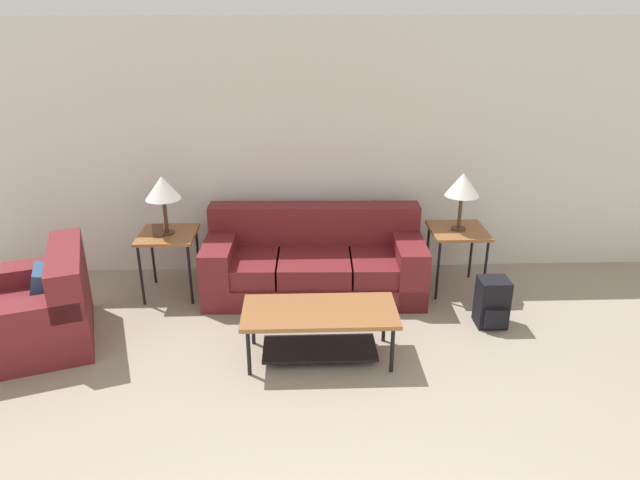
{
  "coord_description": "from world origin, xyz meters",
  "views": [
    {
      "loc": [
        -0.29,
        -1.18,
        2.65
      ],
      "look_at": [
        -0.12,
        3.37,
        0.8
      ],
      "focal_mm": 32.0,
      "sensor_mm": 36.0,
      "label": 1
    }
  ],
  "objects_px": {
    "couch": "(314,263)",
    "side_table_left": "(168,240)",
    "side_table_right": "(458,235)",
    "coffee_table": "(320,322)",
    "table_lamp_left": "(163,189)",
    "armchair": "(34,312)",
    "table_lamp_right": "(463,186)",
    "backpack": "(492,303)"
  },
  "relations": [
    {
      "from": "side_table_left",
      "to": "table_lamp_right",
      "type": "xyz_separation_m",
      "value": [
        2.84,
        -0.0,
        0.51
      ]
    },
    {
      "from": "armchair",
      "to": "table_lamp_right",
      "type": "bearing_deg",
      "value": 12.89
    },
    {
      "from": "couch",
      "to": "table_lamp_right",
      "type": "bearing_deg",
      "value": -0.25
    },
    {
      "from": "side_table_left",
      "to": "side_table_right",
      "type": "bearing_deg",
      "value": 0.0
    },
    {
      "from": "table_lamp_left",
      "to": "table_lamp_right",
      "type": "distance_m",
      "value": 2.84
    },
    {
      "from": "table_lamp_left",
      "to": "coffee_table",
      "type": "bearing_deg",
      "value": -40.03
    },
    {
      "from": "couch",
      "to": "armchair",
      "type": "xyz_separation_m",
      "value": [
        -2.39,
        -0.88,
        -0.01
      ]
    },
    {
      "from": "table_lamp_right",
      "to": "side_table_left",
      "type": "bearing_deg",
      "value": 180.0
    },
    {
      "from": "armchair",
      "to": "coffee_table",
      "type": "bearing_deg",
      "value": -7.82
    },
    {
      "from": "side_table_right",
      "to": "backpack",
      "type": "height_order",
      "value": "side_table_right"
    },
    {
      "from": "couch",
      "to": "side_table_left",
      "type": "relative_size",
      "value": 3.36
    },
    {
      "from": "side_table_right",
      "to": "backpack",
      "type": "distance_m",
      "value": 0.83
    },
    {
      "from": "armchair",
      "to": "side_table_left",
      "type": "relative_size",
      "value": 2.05
    },
    {
      "from": "couch",
      "to": "coffee_table",
      "type": "distance_m",
      "value": 1.21
    },
    {
      "from": "coffee_table",
      "to": "table_lamp_left",
      "type": "xyz_separation_m",
      "value": [
        -1.43,
        1.2,
        0.76
      ]
    },
    {
      "from": "table_lamp_left",
      "to": "backpack",
      "type": "distance_m",
      "value": 3.19
    },
    {
      "from": "couch",
      "to": "backpack",
      "type": "height_order",
      "value": "couch"
    },
    {
      "from": "side_table_left",
      "to": "table_lamp_left",
      "type": "height_order",
      "value": "table_lamp_left"
    },
    {
      "from": "coffee_table",
      "to": "backpack",
      "type": "height_order",
      "value": "backpack"
    },
    {
      "from": "side_table_left",
      "to": "table_lamp_right",
      "type": "bearing_deg",
      "value": -0.0
    },
    {
      "from": "coffee_table",
      "to": "backpack",
      "type": "bearing_deg",
      "value": 16.55
    },
    {
      "from": "armchair",
      "to": "side_table_right",
      "type": "bearing_deg",
      "value": 12.89
    },
    {
      "from": "couch",
      "to": "side_table_left",
      "type": "height_order",
      "value": "couch"
    },
    {
      "from": "table_lamp_right",
      "to": "side_table_right",
      "type": "bearing_deg",
      "value": 75.96
    },
    {
      "from": "armchair",
      "to": "side_table_right",
      "type": "distance_m",
      "value": 3.91
    },
    {
      "from": "table_lamp_right",
      "to": "backpack",
      "type": "relative_size",
      "value": 1.27
    },
    {
      "from": "couch",
      "to": "table_lamp_right",
      "type": "xyz_separation_m",
      "value": [
        1.42,
        -0.01,
        0.79
      ]
    },
    {
      "from": "side_table_left",
      "to": "backpack",
      "type": "xyz_separation_m",
      "value": [
        2.98,
        -0.74,
        -0.36
      ]
    },
    {
      "from": "table_lamp_right",
      "to": "couch",
      "type": "bearing_deg",
      "value": 179.75
    },
    {
      "from": "coffee_table",
      "to": "backpack",
      "type": "xyz_separation_m",
      "value": [
        1.56,
        0.46,
        -0.11
      ]
    },
    {
      "from": "couch",
      "to": "side_table_left",
      "type": "xyz_separation_m",
      "value": [
        -1.42,
        -0.01,
        0.28
      ]
    },
    {
      "from": "table_lamp_left",
      "to": "backpack",
      "type": "height_order",
      "value": "table_lamp_left"
    },
    {
      "from": "coffee_table",
      "to": "side_table_right",
      "type": "bearing_deg",
      "value": 40.42
    },
    {
      "from": "side_table_left",
      "to": "backpack",
      "type": "distance_m",
      "value": 3.09
    },
    {
      "from": "armchair",
      "to": "table_lamp_right",
      "type": "height_order",
      "value": "table_lamp_right"
    },
    {
      "from": "armchair",
      "to": "side_table_right",
      "type": "relative_size",
      "value": 2.05
    },
    {
      "from": "side_table_left",
      "to": "table_lamp_left",
      "type": "relative_size",
      "value": 1.12
    },
    {
      "from": "armchair",
      "to": "coffee_table",
      "type": "relative_size",
      "value": 1.07
    },
    {
      "from": "table_lamp_right",
      "to": "backpack",
      "type": "height_order",
      "value": "table_lamp_right"
    },
    {
      "from": "side_table_left",
      "to": "side_table_right",
      "type": "xyz_separation_m",
      "value": [
        2.84,
        0.0,
        0.0
      ]
    },
    {
      "from": "table_lamp_right",
      "to": "backpack",
      "type": "bearing_deg",
      "value": -78.65
    },
    {
      "from": "table_lamp_right",
      "to": "armchair",
      "type": "bearing_deg",
      "value": -167.11
    }
  ]
}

